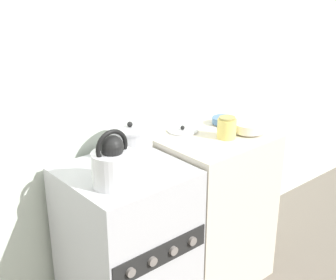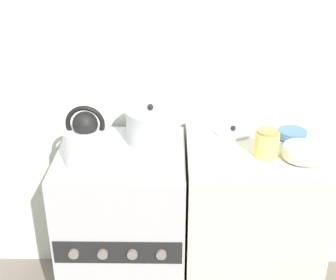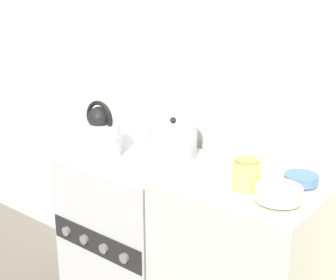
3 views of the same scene
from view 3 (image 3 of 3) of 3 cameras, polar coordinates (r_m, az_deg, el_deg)
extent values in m
cube|color=silver|center=(2.33, 1.55, 9.06)|extent=(7.00, 0.06, 2.50)
cube|color=#B2B2B7|center=(2.35, -3.74, -11.98)|extent=(0.56, 0.54, 0.87)
cube|color=black|center=(2.14, -8.82, -12.29)|extent=(0.54, 0.01, 0.11)
cylinder|color=slate|center=(2.25, -12.28, -10.81)|extent=(0.04, 0.02, 0.04)
cylinder|color=slate|center=(2.17, -10.18, -11.85)|extent=(0.04, 0.02, 0.04)
cylinder|color=slate|center=(2.09, -7.85, -12.97)|extent=(0.04, 0.02, 0.04)
cylinder|color=slate|center=(2.01, -5.37, -14.14)|extent=(0.04, 0.02, 0.04)
cylinder|color=silver|center=(2.16, -8.25, 0.04)|extent=(0.19, 0.19, 0.15)
sphere|color=black|center=(2.14, -8.37, 2.68)|extent=(0.10, 0.10, 0.10)
torus|color=black|center=(2.14, -8.37, 2.65)|extent=(0.16, 0.02, 0.16)
cone|color=silver|center=(2.10, -6.58, 0.18)|extent=(0.09, 0.04, 0.07)
cylinder|color=#B2B2B7|center=(2.16, 0.62, -0.05)|extent=(0.22, 0.22, 0.14)
cylinder|color=#B2B2B7|center=(2.13, 0.62, 1.91)|extent=(0.23, 0.23, 0.01)
sphere|color=black|center=(2.13, 0.63, 2.45)|extent=(0.03, 0.03, 0.03)
cylinder|color=beige|center=(1.68, 13.24, -7.22)|extent=(0.07, 0.07, 0.01)
cylinder|color=beige|center=(1.66, 13.31, -6.31)|extent=(0.16, 0.16, 0.05)
cylinder|color=#4C729E|center=(1.84, 15.87, -5.17)|extent=(0.06, 0.06, 0.01)
cylinder|color=#4C729E|center=(1.83, 15.92, -4.56)|extent=(0.13, 0.13, 0.03)
cylinder|color=#E0CC66|center=(1.74, 9.45, -4.29)|extent=(0.10, 0.10, 0.11)
cylinder|color=#998C4C|center=(1.72, 9.55, -2.48)|extent=(0.09, 0.09, 0.01)
cylinder|color=#B2B2B7|center=(2.00, 9.83, -2.87)|extent=(0.17, 0.17, 0.01)
sphere|color=black|center=(1.99, 9.86, -2.42)|extent=(0.02, 0.02, 0.02)
camera|label=1|loc=(2.54, -57.59, 14.55)|focal=50.00mm
camera|label=2|loc=(1.21, -71.15, 17.26)|focal=50.00mm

